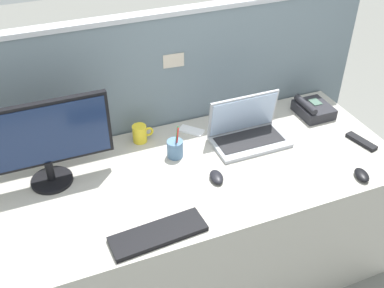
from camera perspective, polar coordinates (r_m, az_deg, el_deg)
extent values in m
plane|color=slate|center=(2.68, 0.41, -15.34)|extent=(10.00, 10.00, 0.00)
cube|color=#ADA89E|center=(2.41, 0.45, -9.97)|extent=(1.99, 0.84, 0.73)
cube|color=slate|center=(2.55, -3.44, 1.68)|extent=(2.31, 0.06, 1.32)
cube|color=#B7BAC1|center=(2.24, -4.07, 16.00)|extent=(2.31, 0.07, 0.02)
cube|color=pink|center=(2.31, -15.88, 3.04)|extent=(0.11, 0.01, 0.11)
cube|color=beige|center=(2.31, -2.32, 10.40)|extent=(0.11, 0.01, 0.07)
cube|color=yellow|center=(2.36, -18.72, 0.42)|extent=(0.10, 0.01, 0.09)
cylinder|color=black|center=(2.19, -17.12, -4.35)|extent=(0.19, 0.19, 0.02)
cylinder|color=black|center=(2.15, -17.39, -3.15)|extent=(0.04, 0.04, 0.10)
cube|color=black|center=(2.05, -18.37, 1.14)|extent=(0.60, 0.03, 0.31)
cube|color=#19284C|center=(2.04, -18.32, 0.91)|extent=(0.57, 0.01, 0.28)
cube|color=#9EA0A8|center=(2.34, 7.26, 0.25)|extent=(0.38, 0.22, 0.02)
cube|color=black|center=(2.34, 7.16, 0.60)|extent=(0.34, 0.15, 0.00)
cube|color=#9EA0A8|center=(2.35, 6.39, 3.84)|extent=(0.38, 0.04, 0.22)
cube|color=#9EB2D1|center=(2.34, 6.48, 3.71)|extent=(0.36, 0.03, 0.20)
cube|color=#232328|center=(2.63, 14.99, 4.17)|extent=(0.17, 0.20, 0.06)
cube|color=#4C6B5B|center=(2.65, 15.18, 5.10)|extent=(0.05, 0.07, 0.01)
cylinder|color=#232328|center=(2.58, 14.04, 4.82)|extent=(0.04, 0.18, 0.04)
cube|color=black|center=(1.86, -4.25, -11.16)|extent=(0.40, 0.15, 0.02)
ellipsoid|color=black|center=(2.10, 3.08, -4.14)|extent=(0.07, 0.11, 0.03)
ellipsoid|color=black|center=(2.25, 20.49, -3.66)|extent=(0.08, 0.11, 0.03)
cylinder|color=#4C7093|center=(2.22, -2.14, -0.60)|extent=(0.08, 0.08, 0.09)
cylinder|color=red|center=(2.18, -1.87, 0.51)|extent=(0.02, 0.01, 0.14)
cylinder|color=#238438|center=(2.19, -1.95, 0.80)|extent=(0.02, 0.02, 0.14)
cube|color=silver|center=(2.42, -0.07, 1.69)|extent=(0.14, 0.14, 0.01)
cube|color=black|center=(2.48, 20.44, 0.30)|extent=(0.08, 0.18, 0.02)
cylinder|color=yellow|center=(2.34, -6.58, 1.30)|extent=(0.07, 0.07, 0.09)
torus|color=yellow|center=(2.35, -5.45, 1.55)|extent=(0.05, 0.01, 0.05)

